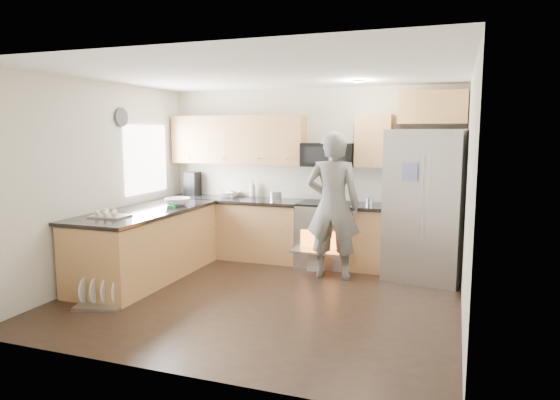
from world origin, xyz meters
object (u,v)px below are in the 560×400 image
at_px(refrigerator, 426,205).
at_px(dish_rack, 101,298).
at_px(person, 333,206).
at_px(stove_range, 326,220).

distance_m(refrigerator, dish_rack, 4.19).
bearing_deg(person, stove_range, -71.14).
distance_m(stove_range, person, 0.72).
height_order(person, dish_rack, person).
xyz_separation_m(refrigerator, person, (-1.17, -0.37, -0.01)).
height_order(refrigerator, person, refrigerator).
xyz_separation_m(person, dish_rack, (-2.20, -1.95, -0.90)).
height_order(stove_range, refrigerator, refrigerator).
bearing_deg(dish_rack, stove_range, 52.71).
bearing_deg(stove_range, person, -67.67).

